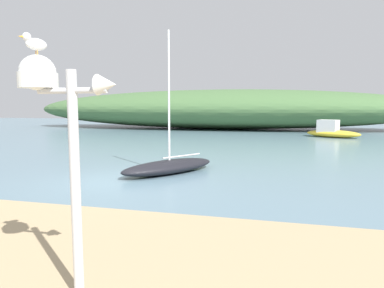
# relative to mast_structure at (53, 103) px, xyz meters

# --- Properties ---
(ground_plane) EXTENTS (120.00, 120.00, 0.00)m
(ground_plane) POSITION_rel_mast_structure_xyz_m (-2.65, 6.88, -2.56)
(ground_plane) COLOR slate
(distant_hill) EXTENTS (47.96, 12.41, 4.65)m
(distant_hill) POSITION_rel_mast_structure_xyz_m (-4.24, 36.74, -0.23)
(distant_hill) COLOR #476B3D
(distant_hill) RESTS_ON ground
(mast_structure) EXTENTS (1.24, 0.45, 2.92)m
(mast_structure) POSITION_rel_mast_structure_xyz_m (0.00, 0.00, 0.00)
(mast_structure) COLOR silver
(mast_structure) RESTS_ON beach_sand
(seagull_on_radar) EXTENTS (0.21, 0.33, 0.24)m
(seagull_on_radar) POSITION_rel_mast_structure_xyz_m (-0.20, -0.02, 0.70)
(seagull_on_radar) COLOR orange
(seagull_on_radar) RESTS_ON mast_structure
(motorboat_mid_channel) EXTENTS (4.67, 3.34, 1.48)m
(motorboat_mid_channel) POSITION_rel_mast_structure_xyz_m (7.09, 27.04, -2.04)
(motorboat_mid_channel) COLOR gold
(motorboat_mid_channel) RESTS_ON ground
(sailboat_far_right) EXTENTS (3.42, 4.24, 5.37)m
(sailboat_far_right) POSITION_rel_mast_structure_xyz_m (-1.40, 8.71, -2.28)
(sailboat_far_right) COLOR black
(sailboat_far_right) RESTS_ON ground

